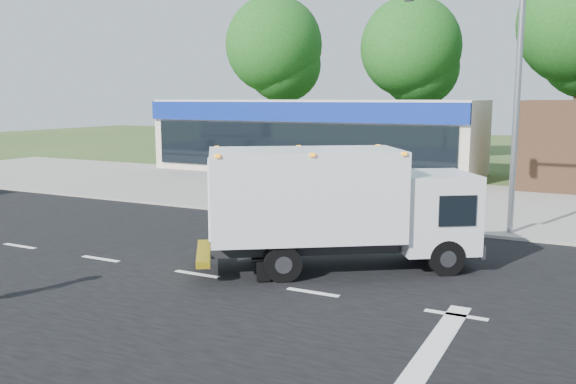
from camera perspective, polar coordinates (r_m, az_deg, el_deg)
ground at (r=13.13m, az=2.34°, el=-9.43°), size 120.00×120.00×0.00m
road_asphalt at (r=13.13m, az=2.34°, el=-9.41°), size 60.00×14.00×0.02m
sidewalk at (r=20.62m, az=11.92°, el=-2.71°), size 60.00×2.40×0.12m
parking_apron at (r=26.19m, az=15.25°, el=-0.51°), size 60.00×9.00×0.02m
lane_markings at (r=11.46m, az=5.73°, el=-12.15°), size 55.20×7.00×0.01m
ems_box_truck at (r=14.55m, az=4.41°, el=-0.80°), size 6.61×5.37×2.93m
retail_strip_mall at (r=34.40m, az=2.62°, el=5.30°), size 18.00×6.20×4.00m
traffic_signal_pole at (r=19.17m, az=18.83°, el=10.78°), size 3.51×0.25×8.00m
background_trees at (r=40.10m, az=18.77°, el=13.03°), size 36.77×7.39×12.10m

